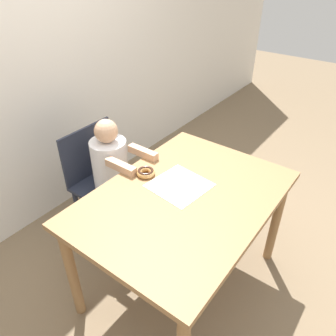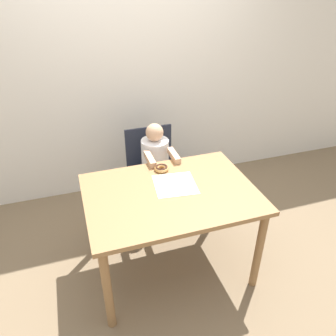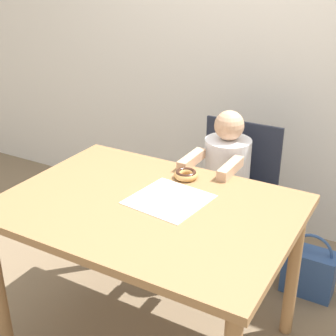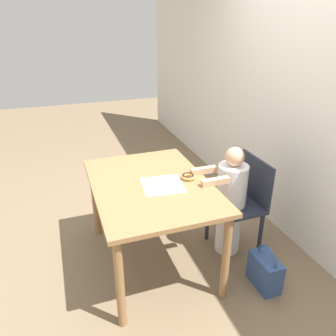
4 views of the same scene
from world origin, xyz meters
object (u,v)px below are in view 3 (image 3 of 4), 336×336
(child_figure, at_px, (225,197))
(donut, at_px, (186,174))
(handbag, at_px, (309,271))
(chair, at_px, (232,193))

(child_figure, height_order, donut, child_figure)
(handbag, bearing_deg, chair, 174.50)
(donut, xyz_separation_m, handbag, (0.55, 0.43, -0.64))
(donut, height_order, handbag, donut)
(chair, distance_m, donut, 0.57)
(chair, xyz_separation_m, donut, (-0.05, -0.48, 0.30))
(donut, bearing_deg, child_figure, 81.74)
(child_figure, xyz_separation_m, handbag, (0.49, 0.06, -0.36))
(chair, height_order, donut, chair)
(donut, bearing_deg, handbag, 38.42)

